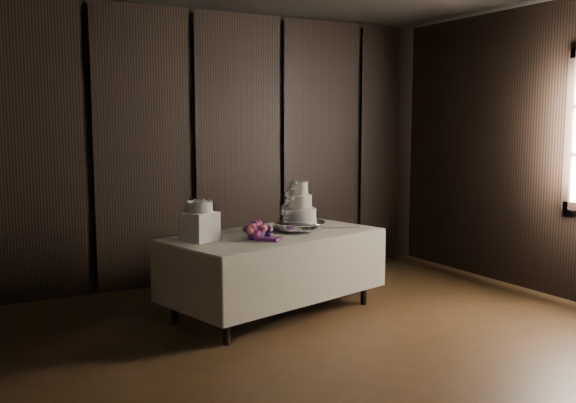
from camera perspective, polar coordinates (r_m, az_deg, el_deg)
The scene contains 8 objects.
room at distance 4.07m, azimuth 9.42°, elevation 3.07°, with size 6.08×7.08×3.08m.
display_table at distance 5.99m, azimuth -1.27°, elevation -6.10°, with size 2.19×1.51×0.76m.
cake_stand at distance 6.06m, azimuth 1.02°, elevation -2.22°, with size 0.48×0.48×0.09m, color silver.
wedding_cake at distance 6.01m, azimuth 0.86°, elevation -0.41°, with size 0.36×0.32×0.38m.
bouquet at distance 5.64m, azimuth -2.78°, elevation -2.66°, with size 0.31×0.41×0.20m, color #CF5276, non-canonical shape.
box_pedestal at distance 5.60m, azimuth -7.89°, elevation -2.21°, with size 0.26×0.26×0.25m, color white.
small_cake at distance 5.57m, azimuth -7.92°, elevation -0.47°, with size 0.24×0.24×0.09m, color white.
cake_knife at distance 6.22m, azimuth 4.33°, elevation -2.37°, with size 0.37×0.02×0.01m, color silver.
Camera 1 is at (-2.50, -3.20, 1.77)m, focal length 40.00 mm.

